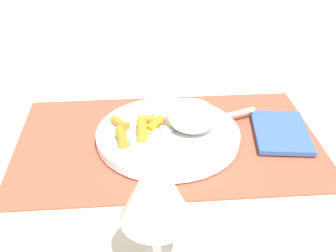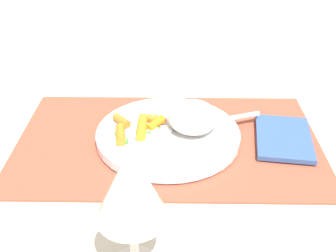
{
  "view_description": "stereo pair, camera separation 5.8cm",
  "coord_description": "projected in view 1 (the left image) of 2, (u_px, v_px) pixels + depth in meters",
  "views": [
    {
      "loc": [
        0.05,
        0.6,
        0.4
      ],
      "look_at": [
        0.0,
        0.0,
        0.03
      ],
      "focal_mm": 45.91,
      "sensor_mm": 36.0,
      "label": 1
    },
    {
      "loc": [
        -0.01,
        0.6,
        0.4
      ],
      "look_at": [
        0.0,
        0.0,
        0.03
      ],
      "focal_mm": 45.91,
      "sensor_mm": 36.0,
      "label": 2
    }
  ],
  "objects": [
    {
      "name": "napkin",
      "position": [
        280.0,
        131.0,
        0.73
      ],
      "size": [
        0.11,
        0.14,
        0.01
      ],
      "primitive_type": "cube",
      "rotation": [
        0.0,
        0.0,
        -0.13
      ],
      "color": "#33518C",
      "rests_on": "placemat"
    },
    {
      "name": "carrot_portion",
      "position": [
        138.0,
        128.0,
        0.7
      ],
      "size": [
        0.09,
        0.09,
        0.02
      ],
      "color": "orange",
      "rests_on": "plate"
    },
    {
      "name": "placemat",
      "position": [
        168.0,
        140.0,
        0.72
      ],
      "size": [
        0.5,
        0.31,
        0.01
      ],
      "primitive_type": "cube",
      "color": "#9E4733",
      "rests_on": "ground_plane"
    },
    {
      "name": "ground_plane",
      "position": [
        168.0,
        142.0,
        0.72
      ],
      "size": [
        2.4,
        2.4,
        0.0
      ],
      "primitive_type": "plane",
      "color": "beige"
    },
    {
      "name": "fork",
      "position": [
        191.0,
        124.0,
        0.72
      ],
      "size": [
        0.2,
        0.08,
        0.01
      ],
      "color": "#BBBBBB",
      "rests_on": "plate"
    },
    {
      "name": "wine_glass",
      "position": [
        156.0,
        190.0,
        0.43
      ],
      "size": [
        0.08,
        0.08,
        0.17
      ],
      "color": "silver",
      "rests_on": "ground_plane"
    },
    {
      "name": "pea_scatter",
      "position": [
        140.0,
        127.0,
        0.71
      ],
      "size": [
        0.09,
        0.09,
        0.01
      ],
      "color": "#538D33",
      "rests_on": "plate"
    },
    {
      "name": "plate",
      "position": [
        168.0,
        135.0,
        0.71
      ],
      "size": [
        0.24,
        0.24,
        0.02
      ],
      "primitive_type": "cylinder",
      "color": "white",
      "rests_on": "placemat"
    },
    {
      "name": "rice_mound",
      "position": [
        192.0,
        116.0,
        0.71
      ],
      "size": [
        0.08,
        0.09,
        0.04
      ],
      "primitive_type": "ellipsoid",
      "color": "beige",
      "rests_on": "plate"
    }
  ]
}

